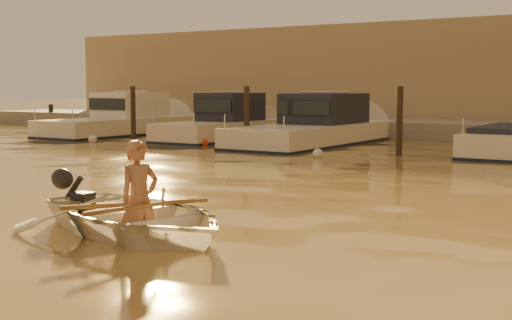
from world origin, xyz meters
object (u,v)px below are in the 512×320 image
Objects in this scene: dinghy at (136,216)px; moored_boat_2 at (314,126)px; moored_boat_1 at (221,123)px; moored_boat_0 at (119,120)px; person at (139,199)px.

moored_boat_2 is (-5.13, 14.64, 0.38)m from dinghy.
moored_boat_1 is 3.92m from moored_boat_2.
moored_boat_2 is at bearing 34.90° from dinghy.
dinghy is 0.44× the size of moored_boat_0.
dinghy is 17.22m from moored_boat_1.
moored_boat_2 is (3.92, 0.00, 0.00)m from moored_boat_1.
dinghy is at bearing -58.27° from moored_boat_1.
moored_boat_1 and moored_boat_2 have the same top height.
person is 17.29m from moored_boat_1.
moored_boat_2 is (-5.23, 14.67, 0.13)m from person.
moored_boat_2 is at bearing 0.00° from moored_boat_1.
person is 0.20× the size of moored_boat_0.
moored_boat_1 is at bearing 180.00° from moored_boat_2.
person is 20.54m from moored_boat_0.
person is (0.10, -0.03, 0.25)m from dinghy.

